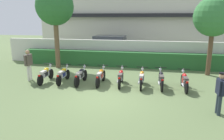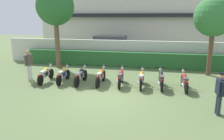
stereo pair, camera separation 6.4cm
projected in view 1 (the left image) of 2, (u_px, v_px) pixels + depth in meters
ground at (102, 99)px, 9.65m from camera, size 60.00×60.00×0.00m
building at (136, 17)px, 24.30m from camera, size 19.64×6.50×6.95m
compound_wall at (124, 53)px, 16.26m from camera, size 18.66×0.30×1.83m
hedge_row at (123, 59)px, 15.68m from camera, size 14.93×0.70×1.09m
parked_car at (111, 46)px, 19.44m from camera, size 4.58×2.25×1.89m
tree_near_inspector at (55, 7)px, 14.59m from camera, size 2.54×2.54×5.47m
tree_far_side at (214, 17)px, 12.73m from camera, size 2.32×2.32×4.70m
motorcycle_in_row_0 at (46, 74)px, 12.00m from camera, size 0.60×1.93×0.94m
motorcycle_in_row_1 at (63, 75)px, 11.93m from camera, size 0.60×1.84×0.94m
motorcycle_in_row_2 at (81, 76)px, 11.66m from camera, size 0.60×1.88×0.97m
motorcycle_in_row_3 at (101, 76)px, 11.59m from camera, size 0.60×1.90×0.96m
motorcycle_in_row_4 at (121, 77)px, 11.39m from camera, size 0.60×1.83×0.96m
motorcycle_in_row_5 at (142, 78)px, 11.15m from camera, size 0.60×1.82×0.97m
motorcycle_in_row_6 at (161, 79)px, 11.01m from camera, size 0.60×1.86×0.97m
motorcycle_in_row_7 at (184, 81)px, 10.76m from camera, size 0.60×1.84×0.95m
inspector_person at (28, 62)px, 12.20m from camera, size 0.24×0.70×1.75m
officer_0 at (220, 90)px, 7.89m from camera, size 0.24×0.65×1.60m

